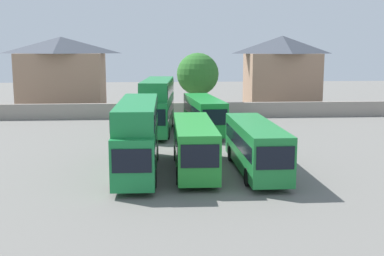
{
  "coord_description": "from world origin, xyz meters",
  "views": [
    {
      "loc": [
        -2.51,
        -31.11,
        8.14
      ],
      "look_at": [
        0.0,
        3.0,
        2.5
      ],
      "focal_mm": 45.32,
      "sensor_mm": 36.0,
      "label": 1
    }
  ],
  "objects_px": {
    "bus_1": "(138,133)",
    "bus_4": "(158,103)",
    "house_terrace_left": "(62,73)",
    "house_terrace_centre": "(282,72)",
    "bus_5": "(204,113)",
    "tree_left_of_lot": "(198,74)",
    "bus_3": "(256,144)",
    "bus_2": "(194,144)"
  },
  "relations": [
    {
      "from": "bus_4",
      "to": "house_terrace_left",
      "type": "xyz_separation_m",
      "value": [
        -12.43,
        18.03,
        1.99
      ]
    },
    {
      "from": "bus_3",
      "to": "bus_5",
      "type": "relative_size",
      "value": 1.01
    },
    {
      "from": "bus_1",
      "to": "bus_2",
      "type": "bearing_deg",
      "value": 91.03
    },
    {
      "from": "bus_4",
      "to": "house_terrace_centre",
      "type": "height_order",
      "value": "house_terrace_centre"
    },
    {
      "from": "bus_5",
      "to": "house_terrace_left",
      "type": "relative_size",
      "value": 0.95
    },
    {
      "from": "bus_1",
      "to": "tree_left_of_lot",
      "type": "distance_m",
      "value": 28.48
    },
    {
      "from": "bus_3",
      "to": "house_terrace_centre",
      "type": "distance_m",
      "value": 34.97
    },
    {
      "from": "bus_5",
      "to": "bus_2",
      "type": "bearing_deg",
      "value": -13.0
    },
    {
      "from": "bus_1",
      "to": "bus_2",
      "type": "height_order",
      "value": "bus_1"
    },
    {
      "from": "bus_4",
      "to": "house_terrace_centre",
      "type": "xyz_separation_m",
      "value": [
        16.69,
        17.45,
        2.08
      ]
    },
    {
      "from": "bus_1",
      "to": "house_terrace_left",
      "type": "height_order",
      "value": "house_terrace_left"
    },
    {
      "from": "bus_1",
      "to": "bus_3",
      "type": "relative_size",
      "value": 1.09
    },
    {
      "from": "bus_1",
      "to": "house_terrace_left",
      "type": "bearing_deg",
      "value": -160.56
    },
    {
      "from": "bus_3",
      "to": "tree_left_of_lot",
      "type": "relative_size",
      "value": 1.41
    },
    {
      "from": "bus_1",
      "to": "tree_left_of_lot",
      "type": "bearing_deg",
      "value": 168.26
    },
    {
      "from": "bus_2",
      "to": "house_terrace_centre",
      "type": "xyz_separation_m",
      "value": [
        14.35,
        32.83,
        3.09
      ]
    },
    {
      "from": "bus_1",
      "to": "house_terrace_centre",
      "type": "relative_size",
      "value": 1.19
    },
    {
      "from": "bus_1",
      "to": "bus_4",
      "type": "height_order",
      "value": "bus_4"
    },
    {
      "from": "house_terrace_left",
      "to": "tree_left_of_lot",
      "type": "xyz_separation_m",
      "value": [
        17.38,
        -5.73,
        0.13
      ]
    },
    {
      "from": "tree_left_of_lot",
      "to": "house_terrace_centre",
      "type": "bearing_deg",
      "value": 23.71
    },
    {
      "from": "bus_2",
      "to": "bus_3",
      "type": "distance_m",
      "value": 4.06
    },
    {
      "from": "bus_2",
      "to": "bus_5",
      "type": "relative_size",
      "value": 0.97
    },
    {
      "from": "bus_5",
      "to": "house_terrace_centre",
      "type": "height_order",
      "value": "house_terrace_centre"
    },
    {
      "from": "bus_3",
      "to": "house_terrace_left",
      "type": "xyz_separation_m",
      "value": [
        -18.81,
        33.85,
        3.03
      ]
    },
    {
      "from": "bus_5",
      "to": "bus_3",
      "type": "bearing_deg",
      "value": 2.21
    },
    {
      "from": "bus_1",
      "to": "bus_2",
      "type": "relative_size",
      "value": 1.13
    },
    {
      "from": "bus_4",
      "to": "house_terrace_left",
      "type": "bearing_deg",
      "value": -140.65
    },
    {
      "from": "bus_4",
      "to": "bus_5",
      "type": "bearing_deg",
      "value": 88.81
    },
    {
      "from": "house_terrace_centre",
      "to": "house_terrace_left",
      "type": "bearing_deg",
      "value": 178.86
    },
    {
      "from": "house_terrace_centre",
      "to": "bus_4",
      "type": "bearing_deg",
      "value": -133.72
    },
    {
      "from": "house_terrace_left",
      "to": "house_terrace_centre",
      "type": "bearing_deg",
      "value": -1.14
    },
    {
      "from": "bus_3",
      "to": "house_terrace_left",
      "type": "bearing_deg",
      "value": -151.03
    },
    {
      "from": "tree_left_of_lot",
      "to": "bus_5",
      "type": "bearing_deg",
      "value": -92.17
    },
    {
      "from": "tree_left_of_lot",
      "to": "bus_1",
      "type": "bearing_deg",
      "value": -102.86
    },
    {
      "from": "bus_2",
      "to": "tree_left_of_lot",
      "type": "bearing_deg",
      "value": 175.44
    },
    {
      "from": "house_terrace_left",
      "to": "house_terrace_centre",
      "type": "relative_size",
      "value": 1.14
    },
    {
      "from": "bus_5",
      "to": "house_terrace_left",
      "type": "bearing_deg",
      "value": -142.5
    },
    {
      "from": "tree_left_of_lot",
      "to": "bus_4",
      "type": "bearing_deg",
      "value": -111.94
    },
    {
      "from": "bus_1",
      "to": "bus_4",
      "type": "relative_size",
      "value": 1.01
    },
    {
      "from": "bus_4",
      "to": "tree_left_of_lot",
      "type": "relative_size",
      "value": 1.52
    },
    {
      "from": "bus_1",
      "to": "house_terrace_centre",
      "type": "bearing_deg",
      "value": 152.3
    },
    {
      "from": "bus_5",
      "to": "house_terrace_centre",
      "type": "xyz_separation_m",
      "value": [
        12.22,
        17.92,
        3.04
      ]
    }
  ]
}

